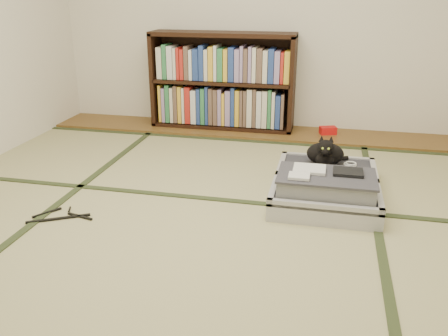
# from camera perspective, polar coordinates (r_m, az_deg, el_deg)

# --- Properties ---
(floor) EXTENTS (4.50, 4.50, 0.00)m
(floor) POSITION_cam_1_polar(r_m,az_deg,el_deg) (2.80, -2.59, -7.22)
(floor) COLOR tan
(floor) RESTS_ON ground
(wood_strip) EXTENTS (4.00, 0.50, 0.02)m
(wood_strip) POSITION_cam_1_polar(r_m,az_deg,el_deg) (4.62, 3.89, 4.42)
(wood_strip) COLOR brown
(wood_strip) RESTS_ON ground
(red_item) EXTENTS (0.17, 0.13, 0.07)m
(red_item) POSITION_cam_1_polar(r_m,az_deg,el_deg) (4.58, 12.40, 4.44)
(red_item) COLOR red
(red_item) RESTS_ON wood_strip
(tatami_borders) EXTENTS (4.00, 4.50, 0.01)m
(tatami_borders) POSITION_cam_1_polar(r_m,az_deg,el_deg) (3.23, -0.31, -3.12)
(tatami_borders) COLOR #2D381E
(tatami_borders) RESTS_ON ground
(bookcase) EXTENTS (1.38, 0.32, 0.92)m
(bookcase) POSITION_cam_1_polar(r_m,az_deg,el_deg) (4.64, -0.18, 10.17)
(bookcase) COLOR black
(bookcase) RESTS_ON wood_strip
(suitcase) EXTENTS (0.68, 0.90, 0.27)m
(suitcase) POSITION_cam_1_polar(r_m,az_deg,el_deg) (3.19, 12.12, -2.13)
(suitcase) COLOR #AFAFB4
(suitcase) RESTS_ON floor
(cat) EXTENTS (0.30, 0.30, 0.24)m
(cat) POSITION_cam_1_polar(r_m,az_deg,el_deg) (3.42, 12.10, 1.73)
(cat) COLOR black
(cat) RESTS_ON suitcase
(cable_coil) EXTENTS (0.09, 0.09, 0.02)m
(cable_coil) POSITION_cam_1_polar(r_m,az_deg,el_deg) (3.49, 14.96, 0.46)
(cable_coil) COLOR white
(cable_coil) RESTS_ON suitcase
(hanger) EXTENTS (0.37, 0.26, 0.01)m
(hanger) POSITION_cam_1_polar(r_m,az_deg,el_deg) (3.08, -19.01, -5.52)
(hanger) COLOR black
(hanger) RESTS_ON floor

